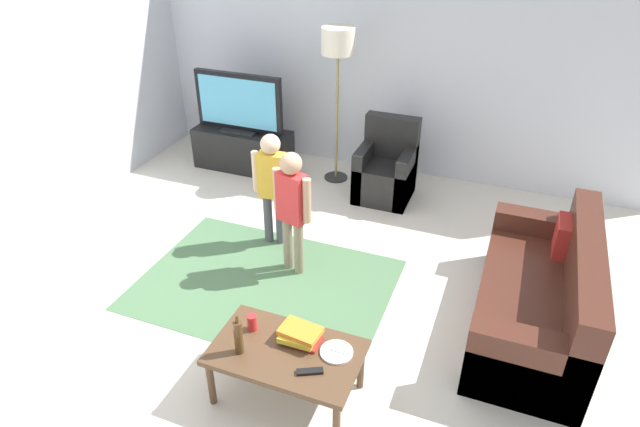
{
  "coord_description": "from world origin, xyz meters",
  "views": [
    {
      "loc": [
        1.46,
        -3.13,
        3.08
      ],
      "look_at": [
        0.0,
        0.6,
        0.65
      ],
      "focal_mm": 30.73,
      "sensor_mm": 36.0,
      "label": 1
    }
  ],
  "objects_px": {
    "coffee_table": "(286,356)",
    "bottle": "(238,337)",
    "armchair": "(386,172)",
    "child_center": "(292,203)",
    "floor_lamp": "(338,50)",
    "couch": "(543,301)",
    "book_stack": "(300,335)",
    "plate": "(337,352)",
    "tv": "(239,104)",
    "tv_remote": "(310,371)",
    "tv_stand": "(243,150)",
    "child_near_tv": "(272,180)",
    "soda_can": "(252,323)"
  },
  "relations": [
    {
      "from": "coffee_table",
      "to": "bottle",
      "type": "relative_size",
      "value": 3.18
    },
    {
      "from": "plate",
      "to": "tv",
      "type": "bearing_deg",
      "value": 127.97
    },
    {
      "from": "soda_can",
      "to": "armchair",
      "type": "bearing_deg",
      "value": 86.85
    },
    {
      "from": "armchair",
      "to": "tv_remote",
      "type": "xyz_separation_m",
      "value": [
        0.36,
        -3.14,
        0.13
      ]
    },
    {
      "from": "floor_lamp",
      "to": "coffee_table",
      "type": "bearing_deg",
      "value": -75.92
    },
    {
      "from": "couch",
      "to": "tv_remote",
      "type": "height_order",
      "value": "couch"
    },
    {
      "from": "tv_stand",
      "to": "soda_can",
      "type": "xyz_separation_m",
      "value": [
        1.67,
        -2.96,
        0.24
      ]
    },
    {
      "from": "tv",
      "to": "child_near_tv",
      "type": "bearing_deg",
      "value": -51.36
    },
    {
      "from": "armchair",
      "to": "tv_remote",
      "type": "height_order",
      "value": "armchair"
    },
    {
      "from": "couch",
      "to": "armchair",
      "type": "distance_m",
      "value": 2.42
    },
    {
      "from": "armchair",
      "to": "child_center",
      "type": "xyz_separation_m",
      "value": [
        -0.4,
        -1.68,
        0.41
      ]
    },
    {
      "from": "book_stack",
      "to": "plate",
      "type": "xyz_separation_m",
      "value": [
        0.27,
        -0.02,
        -0.04
      ]
    },
    {
      "from": "floor_lamp",
      "to": "plate",
      "type": "xyz_separation_m",
      "value": [
        1.13,
        -3.11,
        -1.12
      ]
    },
    {
      "from": "couch",
      "to": "tv_remote",
      "type": "distance_m",
      "value": 2.0
    },
    {
      "from": "floor_lamp",
      "to": "plate",
      "type": "distance_m",
      "value": 3.49
    },
    {
      "from": "soda_can",
      "to": "book_stack",
      "type": "bearing_deg",
      "value": 2.61
    },
    {
      "from": "armchair",
      "to": "book_stack",
      "type": "height_order",
      "value": "armchair"
    },
    {
      "from": "armchair",
      "to": "bottle",
      "type": "height_order",
      "value": "armchair"
    },
    {
      "from": "couch",
      "to": "soda_can",
      "type": "distance_m",
      "value": 2.27
    },
    {
      "from": "couch",
      "to": "armchair",
      "type": "height_order",
      "value": "armchair"
    },
    {
      "from": "armchair",
      "to": "child_center",
      "type": "bearing_deg",
      "value": -103.52
    },
    {
      "from": "armchair",
      "to": "plate",
      "type": "bearing_deg",
      "value": -81.06
    },
    {
      "from": "couch",
      "to": "plate",
      "type": "relative_size",
      "value": 8.18
    },
    {
      "from": "floor_lamp",
      "to": "soda_can",
      "type": "bearing_deg",
      "value": -80.77
    },
    {
      "from": "child_center",
      "to": "bottle",
      "type": "height_order",
      "value": "child_center"
    },
    {
      "from": "bottle",
      "to": "plate",
      "type": "relative_size",
      "value": 1.43
    },
    {
      "from": "couch",
      "to": "bottle",
      "type": "xyz_separation_m",
      "value": [
        -1.87,
        -1.45,
        0.26
      ]
    },
    {
      "from": "tv_stand",
      "to": "couch",
      "type": "relative_size",
      "value": 0.67
    },
    {
      "from": "child_center",
      "to": "couch",
      "type": "bearing_deg",
      "value": -0.39
    },
    {
      "from": "soda_can",
      "to": "plate",
      "type": "relative_size",
      "value": 0.55
    },
    {
      "from": "child_near_tv",
      "to": "tv",
      "type": "bearing_deg",
      "value": 128.64
    },
    {
      "from": "coffee_table",
      "to": "plate",
      "type": "height_order",
      "value": "plate"
    },
    {
      "from": "child_near_tv",
      "to": "plate",
      "type": "xyz_separation_m",
      "value": [
        1.23,
        -1.6,
        -0.26
      ]
    },
    {
      "from": "armchair",
      "to": "child_near_tv",
      "type": "bearing_deg",
      "value": -120.14
    },
    {
      "from": "floor_lamp",
      "to": "book_stack",
      "type": "xyz_separation_m",
      "value": [
        0.86,
        -3.1,
        -1.07
      ]
    },
    {
      "from": "child_center",
      "to": "plate",
      "type": "bearing_deg",
      "value": -55.29
    },
    {
      "from": "armchair",
      "to": "soda_can",
      "type": "bearing_deg",
      "value": -93.15
    },
    {
      "from": "child_near_tv",
      "to": "bottle",
      "type": "distance_m",
      "value": 1.93
    },
    {
      "from": "tv",
      "to": "tv_remote",
      "type": "relative_size",
      "value": 6.47
    },
    {
      "from": "coffee_table",
      "to": "book_stack",
      "type": "distance_m",
      "value": 0.16
    },
    {
      "from": "tv_stand",
      "to": "book_stack",
      "type": "xyz_separation_m",
      "value": [
        2.02,
        -2.94,
        0.23
      ]
    },
    {
      "from": "tv",
      "to": "bottle",
      "type": "bearing_deg",
      "value": -61.8
    },
    {
      "from": "floor_lamp",
      "to": "book_stack",
      "type": "relative_size",
      "value": 6.09
    },
    {
      "from": "tv_stand",
      "to": "armchair",
      "type": "bearing_deg",
      "value": -1.23
    },
    {
      "from": "tv",
      "to": "coffee_table",
      "type": "relative_size",
      "value": 1.1
    },
    {
      "from": "tv_remote",
      "to": "floor_lamp",
      "type": "bearing_deg",
      "value": 79.98
    },
    {
      "from": "coffee_table",
      "to": "floor_lamp",
      "type": "bearing_deg",
      "value": 104.08
    },
    {
      "from": "armchair",
      "to": "child_center",
      "type": "distance_m",
      "value": 1.77
    },
    {
      "from": "tv",
      "to": "bottle",
      "type": "distance_m",
      "value": 3.6
    },
    {
      "from": "floor_lamp",
      "to": "bottle",
      "type": "relative_size",
      "value": 5.65
    }
  ]
}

